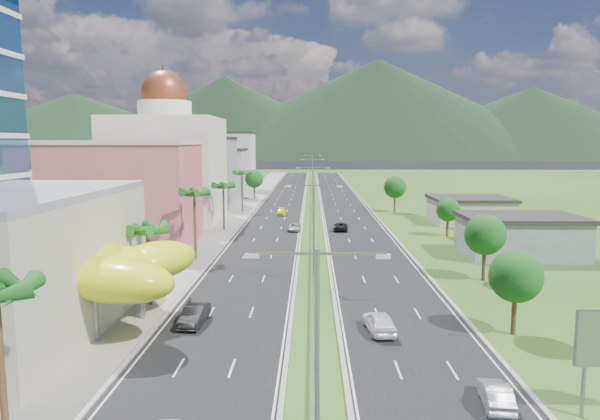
{
  "coord_description": "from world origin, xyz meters",
  "views": [
    {
      "loc": [
        -0.26,
        -46.73,
        15.41
      ],
      "look_at": [
        -1.67,
        18.91,
        7.0
      ],
      "focal_mm": 32.0,
      "sensor_mm": 36.0,
      "label": 1
    }
  ],
  "objects": [
    {
      "name": "midrise_beige",
      "position": [
        -27.0,
        102.0,
        6.5
      ],
      "size": [
        16.0,
        15.0,
        13.0
      ],
      "primitive_type": "cube",
      "color": "#BEB59C",
      "rests_on": "ground"
    },
    {
      "name": "mountain_ridge",
      "position": [
        60.0,
        450.0,
        0.0
      ],
      "size": [
        860.0,
        140.0,
        90.0
      ],
      "primitive_type": null,
      "color": "black",
      "rests_on": "ground"
    },
    {
      "name": "car_yellow_far_left",
      "position": [
        -6.57,
        65.25,
        0.73
      ],
      "size": [
        2.14,
        4.83,
        1.38
      ],
      "primitive_type": "imported",
      "rotation": [
        0.0,
        0.0,
        0.04
      ],
      "color": "yellow",
      "rests_on": "road_left"
    },
    {
      "name": "shed_far",
      "position": [
        30.0,
        55.0,
        2.2
      ],
      "size": [
        14.0,
        12.0,
        4.4
      ],
      "primitive_type": "cube",
      "color": "#BEB59C",
      "rests_on": "ground"
    },
    {
      "name": "car_silver_right",
      "position": [
        10.54,
        -16.93,
        0.75
      ],
      "size": [
        2.02,
        4.45,
        1.42
      ],
      "primitive_type": "imported",
      "rotation": [
        0.0,
        0.0,
        3.02
      ],
      "color": "#A7A9AE",
      "rests_on": "road_right"
    },
    {
      "name": "leafy_tree_ra",
      "position": [
        16.0,
        -5.0,
        4.78
      ],
      "size": [
        4.2,
        4.2,
        6.9
      ],
      "color": "#47301C",
      "rests_on": "ground"
    },
    {
      "name": "car_silver_mid_left",
      "position": [
        -3.2,
        44.81,
        0.68
      ],
      "size": [
        2.32,
        4.7,
        1.28
      ],
      "primitive_type": "imported",
      "rotation": [
        0.0,
        0.0,
        -0.04
      ],
      "color": "#ACAFB4",
      "rests_on": "road_left"
    },
    {
      "name": "leafy_tree_rc",
      "position": [
        22.0,
        40.0,
        4.37
      ],
      "size": [
        3.85,
        3.85,
        6.33
      ],
      "color": "#47301C",
      "rests_on": "ground"
    },
    {
      "name": "motorcycle",
      "position": [
        -11.71,
        1.48,
        0.71
      ],
      "size": [
        0.72,
        2.12,
        1.34
      ],
      "primitive_type": "imported",
      "rotation": [
        0.0,
        0.0,
        0.04
      ],
      "color": "black",
      "rests_on": "road_left"
    },
    {
      "name": "streetlight_median_c",
      "position": [
        0.0,
        50.0,
        6.75
      ],
      "size": [
        6.04,
        0.25,
        11.0
      ],
      "color": "gray",
      "rests_on": "ground"
    },
    {
      "name": "shed_near",
      "position": [
        28.0,
        25.0,
        2.5
      ],
      "size": [
        15.0,
        10.0,
        5.0
      ],
      "primitive_type": "cube",
      "color": "gray",
      "rests_on": "ground"
    },
    {
      "name": "leafy_tree_rd",
      "position": [
        18.0,
        70.0,
        5.58
      ],
      "size": [
        4.9,
        4.9,
        8.05
      ],
      "color": "#47301C",
      "rests_on": "ground"
    },
    {
      "name": "road_right",
      "position": [
        7.5,
        90.0,
        0.02
      ],
      "size": [
        11.0,
        260.0,
        0.04
      ],
      "primitive_type": "cube",
      "color": "black",
      "rests_on": "ground"
    },
    {
      "name": "leafy_tree_rb",
      "position": [
        19.0,
        12.0,
        5.18
      ],
      "size": [
        4.55,
        4.55,
        7.47
      ],
      "color": "#47301C",
      "rests_on": "ground"
    },
    {
      "name": "streetlight_median_d",
      "position": [
        0.0,
        95.0,
        6.75
      ],
      "size": [
        6.04,
        0.25,
        11.0
      ],
      "color": "gray",
      "rests_on": "ground"
    },
    {
      "name": "car_white_near_right",
      "position": [
        5.28,
        -4.75,
        0.89
      ],
      "size": [
        2.59,
        5.22,
        1.71
      ],
      "primitive_type": "imported",
      "rotation": [
        0.0,
        0.0,
        3.26
      ],
      "color": "white",
      "rests_on": "road_right"
    },
    {
      "name": "median_guardrail",
      "position": [
        0.0,
        71.99,
        0.62
      ],
      "size": [
        0.1,
        216.06,
        0.76
      ],
      "color": "gray",
      "rests_on": "ground"
    },
    {
      "name": "pink_shophouse",
      "position": [
        -28.0,
        32.0,
        7.5
      ],
      "size": [
        20.0,
        15.0,
        15.0
      ],
      "primitive_type": "cube",
      "color": "#CD5468",
      "rests_on": "ground"
    },
    {
      "name": "domed_building",
      "position": [
        -28.0,
        55.0,
        11.35
      ],
      "size": [
        20.0,
        20.0,
        28.7
      ],
      "color": "beige",
      "rests_on": "ground"
    },
    {
      "name": "midrise_white",
      "position": [
        -27.0,
        125.0,
        9.0
      ],
      "size": [
        16.0,
        15.0,
        18.0
      ],
      "primitive_type": "cube",
      "color": "silver",
      "rests_on": "ground"
    },
    {
      "name": "leafy_tree_lfar",
      "position": [
        -15.5,
        95.0,
        5.58
      ],
      "size": [
        4.9,
        4.9,
        8.05
      ],
      "color": "#47301C",
      "rests_on": "ground"
    },
    {
      "name": "palm_tree_c",
      "position": [
        -15.5,
        22.0,
        8.5
      ],
      "size": [
        3.6,
        3.6,
        9.6
      ],
      "color": "#47301C",
      "rests_on": "ground"
    },
    {
      "name": "lime_canopy",
      "position": [
        -20.0,
        -4.0,
        4.99
      ],
      "size": [
        18.0,
        15.0,
        7.4
      ],
      "color": "yellow",
      "rests_on": "ground"
    },
    {
      "name": "palm_tree_e",
      "position": [
        -15.5,
        70.0,
        8.31
      ],
      "size": [
        3.6,
        3.6,
        9.4
      ],
      "color": "#47301C",
      "rests_on": "ground"
    },
    {
      "name": "sidewalk_left",
      "position": [
        -17.0,
        90.0,
        0.06
      ],
      "size": [
        7.0,
        260.0,
        0.12
      ],
      "primitive_type": "cube",
      "color": "gray",
      "rests_on": "ground"
    },
    {
      "name": "midrise_grey",
      "position": [
        -27.0,
        80.0,
        8.0
      ],
      "size": [
        16.0,
        15.0,
        16.0
      ],
      "primitive_type": "cube",
      "color": "gray",
      "rests_on": "ground"
    },
    {
      "name": "ground",
      "position": [
        0.0,
        0.0,
        0.0
      ],
      "size": [
        500.0,
        500.0,
        0.0
      ],
      "primitive_type": "plane",
      "color": "#2D5119",
      "rests_on": "ground"
    },
    {
      "name": "palm_tree_d",
      "position": [
        -15.5,
        45.0,
        7.54
      ],
      "size": [
        3.6,
        3.6,
        8.6
      ],
      "color": "#47301C",
      "rests_on": "ground"
    },
    {
      "name": "car_dark_left",
      "position": [
        -10.16,
        -3.21,
        0.84
      ],
      "size": [
        1.97,
        4.96,
        1.61
      ],
      "primitive_type": "imported",
      "rotation": [
        0.0,
        0.0,
        -0.06
      ],
      "color": "black",
      "rests_on": "road_left"
    },
    {
      "name": "streetlight_median_e",
      "position": [
        0.0,
        140.0,
        6.75
      ],
      "size": [
        6.04,
        0.25,
        11.0
      ],
      "color": "gray",
      "rests_on": "ground"
    },
    {
      "name": "car_dark_far_right",
      "position": [
        4.87,
        45.32,
        0.75
      ],
      "size": [
        2.73,
        5.25,
        1.41
      ],
      "primitive_type": "imported",
      "rotation": [
        0.0,
        0.0,
        3.06
      ],
      "color": "black",
      "rests_on": "road_right"
    },
    {
      "name": "streetlight_median_a",
      "position": [
        0.0,
        -25.0,
        6.75
      ],
      "size": [
        6.04,
        0.25,
        11.0
      ],
      "color": "gray",
      "rests_on": "ground"
    },
    {
      "name": "palm_tree_b",
      "position": [
        -15.5,
        2.0,
        7.06
      ],
      "size": [
        3.6,
        3.6,
        8.1
      ],
      "color": "#47301C",
      "rests_on": "ground"
    },
    {
      "name": "road_left",
      "position": [
        -7.5,
        90.0,
        0.02
      ],
      "size": [
        11.0,
        260.0,
        0.04
      ],
      "primitive_type": "cube",
      "color": "black",
      "rests_on": "ground"
    },
    {
      "name": "streetlight_median_b",
      "position": [
        0.0,
        10.0,
        6.75
      ],
      "size": [
        6.04,
        0.25,
        11.0
      ],
      "color": "gray",
      "rests_on": "ground"
    }
  ]
}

